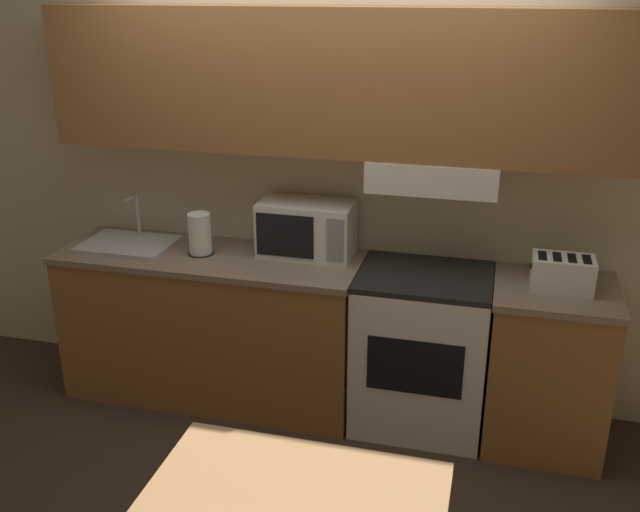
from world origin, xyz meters
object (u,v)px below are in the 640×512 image
object	(u,v)px
toaster	(562,273)
sink_basin	(128,243)
microwave	(307,229)
paper_towel_roll	(200,234)
stove_range	(421,350)

from	to	relation	value
toaster	sink_basin	size ratio (longest dim) A/B	0.60
microwave	sink_basin	world-z (taller)	microwave
sink_basin	paper_towel_roll	xyz separation A→B (m)	(0.46, -0.01, 0.10)
toaster	stove_range	bearing A→B (deg)	177.75
stove_range	sink_basin	size ratio (longest dim) A/B	1.74
paper_towel_roll	stove_range	bearing A→B (deg)	0.69
stove_range	paper_towel_roll	distance (m)	1.38
sink_basin	paper_towel_roll	distance (m)	0.47
toaster	paper_towel_roll	bearing A→B (deg)	179.67
sink_basin	paper_towel_roll	world-z (taller)	sink_basin
stove_range	microwave	size ratio (longest dim) A/B	1.72
toaster	paper_towel_roll	distance (m)	1.94
stove_range	paper_towel_roll	bearing A→B (deg)	-179.31
toaster	sink_basin	bearing A→B (deg)	179.51
stove_range	toaster	distance (m)	0.86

